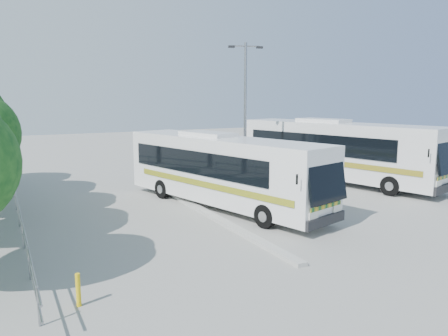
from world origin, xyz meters
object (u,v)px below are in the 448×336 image
coach_main (222,169)px  coach_adjacent (337,150)px  bollard (78,290)px  lamppost (245,108)px

coach_main → coach_adjacent: size_ratio=0.91×
coach_adjacent → bollard: bearing=-165.6°
coach_main → bollard: size_ratio=14.08×
coach_adjacent → lamppost: size_ratio=1.62×
coach_adjacent → lamppost: bearing=148.8°
coach_adjacent → lamppost: lamppost is taller
coach_adjacent → lamppost: (-5.73, 1.67, 2.61)m
coach_main → coach_adjacent: (9.30, 2.22, 0.18)m
coach_main → lamppost: bearing=32.2°
coach_main → lamppost: size_ratio=1.48×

